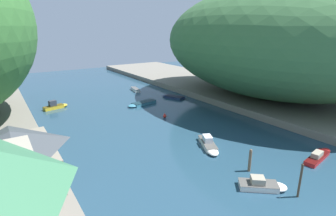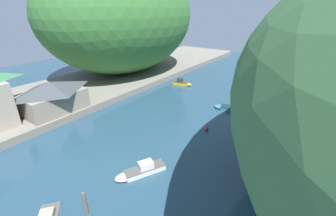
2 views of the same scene
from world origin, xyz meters
TOP-DOWN VIEW (x-y plane):
  - water_surface at (0.00, 30.00)m, footprint 130.00×130.00m
  - left_bank at (-26.69, 30.00)m, footprint 22.00×120.00m
  - hillside_left at (-27.79, 44.73)m, footprint 29.89×41.84m
  - boathouse_shed at (-19.39, 19.88)m, footprint 7.02×9.98m
  - boat_mid_channel at (3.63, 39.56)m, footprint 6.67×3.05m
  - boat_yellow_tender at (1.72, 17.42)m, footprint 3.83×5.74m
  - boat_small_dinghy at (12.11, 40.86)m, footprint 3.80×5.47m
  - boat_white_cruiser at (-11.03, 46.39)m, footprint 4.70×2.26m
  - boat_near_quay at (8.43, 51.91)m, footprint 2.00×5.19m
  - mooring_post_second at (1.42, 10.69)m, footprint 0.32×0.32m
  - channel_buoy_near at (3.37, 30.38)m, footprint 0.59×0.59m

SIDE VIEW (x-z plane):
  - water_surface at x=0.00m, z-range 0.00..0.00m
  - boat_small_dinghy at x=12.11m, z-range 0.00..0.47m
  - boat_mid_channel at x=3.63m, z-range 0.00..0.55m
  - boat_near_quay at x=8.43m, z-range 0.00..0.68m
  - channel_buoy_near at x=3.37m, z-range -0.10..0.78m
  - boat_yellow_tender at x=1.72m, z-range -0.26..1.08m
  - boat_white_cruiser at x=-11.03m, z-range -0.34..1.34m
  - left_bank at x=-26.69m, z-range 0.00..1.18m
  - mooring_post_second at x=1.42m, z-range 0.01..2.58m
  - boathouse_shed at x=-19.39m, z-range 1.27..6.21m
  - hillside_left at x=-27.79m, z-range 1.18..28.71m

